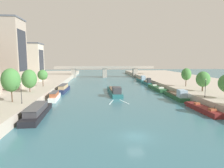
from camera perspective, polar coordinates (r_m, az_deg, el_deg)
ground_plane at (r=30.67m, az=7.07°, el=-15.27°), size 400.00×400.00×0.00m
quay_left at (r=89.34m, az=-25.99°, el=-0.28°), size 36.00×170.00×2.21m
quay_right at (r=94.37m, az=23.04°, el=0.24°), size 36.00×170.00×2.21m
barge_midriver at (r=66.34m, az=0.76°, el=-2.09°), size 3.78×20.47×3.09m
wake_behind_barge at (r=53.58m, az=1.73°, el=-5.35°), size 5.60×5.94×0.03m
moored_boat_left_far at (r=43.03m, az=-21.34°, el=-7.63°), size 3.60×15.54×2.45m
moored_boat_left_lone at (r=58.68m, az=-16.68°, el=-3.53°), size 2.42×10.67×2.46m
moored_boat_left_downstream at (r=72.74m, az=-14.18°, el=-1.32°), size 2.91×13.95×2.69m
moored_boat_right_downstream at (r=48.51m, az=25.32°, el=-6.71°), size 2.66×12.66×2.21m
moored_boat_right_gap_after at (r=61.39m, az=18.56°, el=-3.21°), size 3.23×14.69×3.27m
moored_boat_right_second at (r=76.87m, az=13.27°, el=-1.20°), size 3.17×16.39×2.34m
moored_boat_right_lone at (r=91.02m, az=10.42°, el=0.42°), size 2.11×11.26×3.50m
moored_boat_right_end at (r=103.24m, az=8.73°, el=1.26°), size 2.55×13.29×3.54m
tree_left_by_lamp at (r=48.20m, az=-27.88°, el=1.03°), size 4.07×4.07×7.61m
tree_left_nearest at (r=61.10m, az=-23.40°, el=1.42°), size 4.29×4.29×6.65m
tree_left_second at (r=72.43m, az=-19.93°, el=2.55°), size 3.46×3.46×5.93m
tree_right_past_mid at (r=63.63m, az=25.45°, el=1.30°), size 4.04×4.04×6.00m
tree_right_end_of_row at (r=72.91m, az=21.23°, el=2.73°), size 3.40×3.40×6.51m
lamppost_left_bank at (r=46.08m, az=-25.39°, el=-2.25°), size 0.28×0.28×4.46m
lamppost_right_bank at (r=53.93m, az=26.03°, el=-0.87°), size 0.28×0.28×4.69m
building_left_corner at (r=94.36m, az=-24.83°, el=5.93°), size 16.09×9.29×16.74m
bridge_far at (r=125.89m, az=-2.19°, el=4.12°), size 64.37×4.40×7.43m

